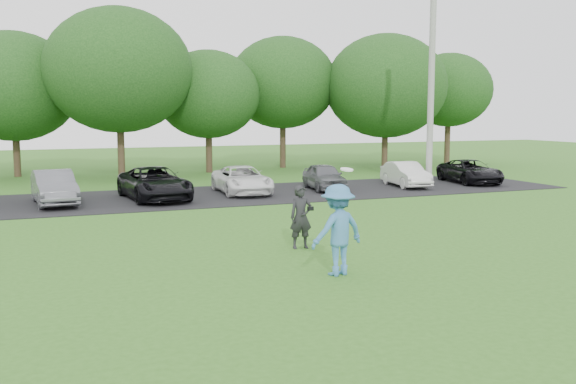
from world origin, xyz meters
name	(u,v)px	position (x,y,z in m)	size (l,w,h in m)	color
ground	(348,270)	(0.00, 0.00, 0.00)	(100.00, 100.00, 0.00)	#31631C
parking_lot	(201,196)	(0.00, 13.00, 0.01)	(32.00, 6.50, 0.03)	black
utility_pole	(431,82)	(10.42, 12.38, 4.72)	(0.28, 0.28, 9.45)	#989893
frisbee_player	(338,230)	(-0.38, -0.25, 0.96)	(1.36, 0.95, 2.26)	teal
camera_bystander	(301,217)	(-0.06, 2.46, 0.79)	(0.61, 0.45, 1.59)	black
parked_cars	(165,183)	(-1.45, 12.89, 0.62)	(28.81, 5.12, 1.25)	#B6BABE
tree_row	(182,84)	(1.51, 22.76, 4.91)	(42.39, 9.85, 8.64)	#38281C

